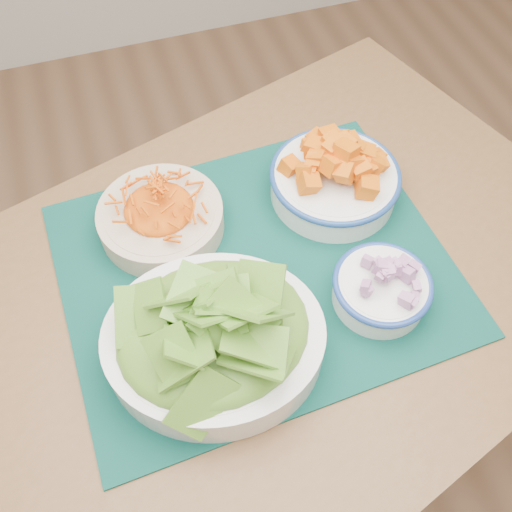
{
  "coord_description": "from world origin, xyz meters",
  "views": [
    {
      "loc": [
        -0.19,
        -0.11,
        1.46
      ],
      "look_at": [
        -0.05,
        0.32,
        0.78
      ],
      "focal_mm": 40.0,
      "sensor_mm": 36.0,
      "label": 1
    }
  ],
  "objects_px": {
    "lettuce_bowl": "(213,333)",
    "placemat": "(256,268)",
    "table": "(259,324)",
    "onion_bowl": "(382,286)",
    "carrot_bowl": "(160,214)",
    "squash_bowl": "(335,175)"
  },
  "relations": [
    {
      "from": "onion_bowl",
      "to": "placemat",
      "type": "bearing_deg",
      "value": 144.72
    },
    {
      "from": "carrot_bowl",
      "to": "squash_bowl",
      "type": "bearing_deg",
      "value": -3.91
    },
    {
      "from": "table",
      "to": "lettuce_bowl",
      "type": "xyz_separation_m",
      "value": [
        -0.09,
        -0.08,
        0.18
      ]
    },
    {
      "from": "lettuce_bowl",
      "to": "placemat",
      "type": "bearing_deg",
      "value": 63.63
    },
    {
      "from": "placemat",
      "to": "carrot_bowl",
      "type": "height_order",
      "value": "carrot_bowl"
    },
    {
      "from": "squash_bowl",
      "to": "lettuce_bowl",
      "type": "height_order",
      "value": "lettuce_bowl"
    },
    {
      "from": "squash_bowl",
      "to": "onion_bowl",
      "type": "bearing_deg",
      "value": -93.8
    },
    {
      "from": "table",
      "to": "onion_bowl",
      "type": "xyz_separation_m",
      "value": [
        0.15,
        -0.07,
        0.15
      ]
    },
    {
      "from": "table",
      "to": "carrot_bowl",
      "type": "bearing_deg",
      "value": 109.13
    },
    {
      "from": "placemat",
      "to": "squash_bowl",
      "type": "relative_size",
      "value": 2.37
    },
    {
      "from": "carrot_bowl",
      "to": "onion_bowl",
      "type": "distance_m",
      "value": 0.34
    },
    {
      "from": "onion_bowl",
      "to": "squash_bowl",
      "type": "bearing_deg",
      "value": 86.2
    },
    {
      "from": "table",
      "to": "onion_bowl",
      "type": "relative_size",
      "value": 7.27
    },
    {
      "from": "squash_bowl",
      "to": "carrot_bowl",
      "type": "bearing_deg",
      "value": 176.09
    },
    {
      "from": "table",
      "to": "lettuce_bowl",
      "type": "relative_size",
      "value": 3.67
    },
    {
      "from": "squash_bowl",
      "to": "onion_bowl",
      "type": "distance_m",
      "value": 0.2
    },
    {
      "from": "lettuce_bowl",
      "to": "table",
      "type": "bearing_deg",
      "value": 55.65
    },
    {
      "from": "carrot_bowl",
      "to": "lettuce_bowl",
      "type": "distance_m",
      "value": 0.23
    },
    {
      "from": "squash_bowl",
      "to": "placemat",
      "type": "bearing_deg",
      "value": -149.2
    },
    {
      "from": "lettuce_bowl",
      "to": "onion_bowl",
      "type": "bearing_deg",
      "value": 15.23
    },
    {
      "from": "table",
      "to": "carrot_bowl",
      "type": "relative_size",
      "value": 4.92
    },
    {
      "from": "onion_bowl",
      "to": "lettuce_bowl",
      "type": "bearing_deg",
      "value": -178.07
    }
  ]
}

